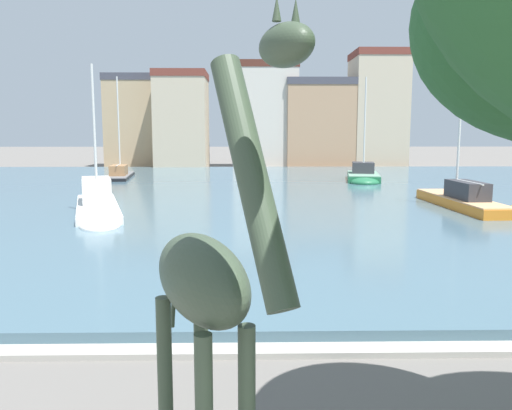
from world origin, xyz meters
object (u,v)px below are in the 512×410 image
sailboat_white (98,208)px  sailboat_orange (456,201)px  giraffe_statue (207,292)px  sailboat_green (363,177)px  sailboat_black (120,176)px

sailboat_white → sailboat_orange: (17.80, 2.22, -0.02)m
giraffe_statue → sailboat_green: bearing=74.8°
giraffe_statue → sailboat_green: (9.57, 35.16, -1.94)m
sailboat_white → sailboat_black: (-3.72, 19.54, -0.12)m
giraffe_statue → sailboat_white: sailboat_white is taller
sailboat_black → sailboat_white: bearing=-79.2°
giraffe_statue → sailboat_green: sailboat_green is taller
sailboat_white → sailboat_orange: size_ratio=1.01×
giraffe_statue → sailboat_orange: sailboat_orange is taller
sailboat_green → sailboat_black: 20.16m
sailboat_green → sailboat_black: sailboat_black is taller
sailboat_white → sailboat_green: sailboat_green is taller
sailboat_black → sailboat_orange: (21.51, -17.33, 0.10)m
sailboat_orange → sailboat_white: bearing=-172.9°
sailboat_green → sailboat_orange: 14.08m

